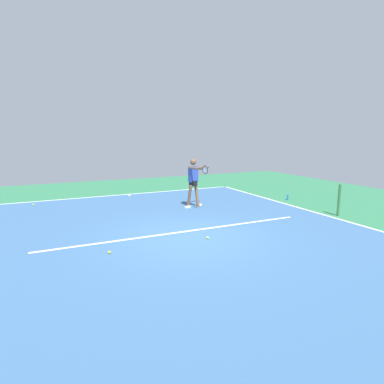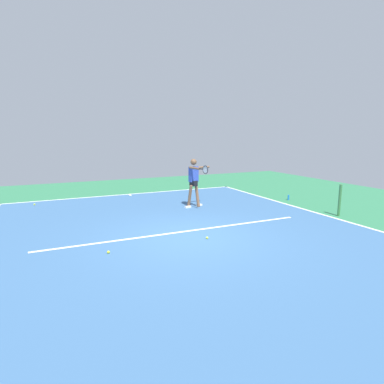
{
  "view_description": "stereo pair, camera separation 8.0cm",
  "coord_description": "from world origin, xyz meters",
  "px_view_note": "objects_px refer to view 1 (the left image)",
  "views": [
    {
      "loc": [
        3.42,
        7.45,
        2.71
      ],
      "look_at": [
        -0.8,
        -1.62,
        0.9
      ],
      "focal_mm": 30.02,
      "sensor_mm": 36.0,
      "label": 1
    },
    {
      "loc": [
        3.34,
        7.49,
        2.71
      ],
      "look_at": [
        -0.8,
        -1.62,
        0.9
      ],
      "focal_mm": 30.02,
      "sensor_mm": 36.0,
      "label": 2
    }
  ],
  "objects_px": {
    "tennis_ball_centre_court": "(109,252)",
    "water_bottle": "(288,197)",
    "net_post": "(339,200)",
    "tennis_player": "(194,179)",
    "tennis_ball_near_player": "(33,205)",
    "tennis_ball_far_corner": "(208,238)"
  },
  "relations": [
    {
      "from": "tennis_ball_centre_court",
      "to": "water_bottle",
      "type": "relative_size",
      "value": 0.3
    },
    {
      "from": "tennis_ball_centre_court",
      "to": "water_bottle",
      "type": "xyz_separation_m",
      "value": [
        -7.93,
        -3.07,
        0.08
      ]
    },
    {
      "from": "net_post",
      "to": "tennis_player",
      "type": "bearing_deg",
      "value": -39.8
    },
    {
      "from": "tennis_player",
      "to": "tennis_ball_near_player",
      "type": "bearing_deg",
      "value": -38.9
    },
    {
      "from": "tennis_ball_centre_court",
      "to": "net_post",
      "type": "bearing_deg",
      "value": -177.76
    },
    {
      "from": "tennis_ball_near_player",
      "to": "tennis_ball_far_corner",
      "type": "relative_size",
      "value": 1.0
    },
    {
      "from": "tennis_ball_near_player",
      "to": "tennis_ball_far_corner",
      "type": "xyz_separation_m",
      "value": [
        -4.23,
        6.39,
        0.0
      ]
    },
    {
      "from": "tennis_player",
      "to": "tennis_ball_centre_court",
      "type": "xyz_separation_m",
      "value": [
        3.81,
        3.52,
        -1.02
      ]
    },
    {
      "from": "tennis_player",
      "to": "water_bottle",
      "type": "bearing_deg",
      "value": 162.26
    },
    {
      "from": "net_post",
      "to": "tennis_ball_centre_court",
      "type": "height_order",
      "value": "net_post"
    },
    {
      "from": "tennis_ball_far_corner",
      "to": "net_post",
      "type": "bearing_deg",
      "value": -176.39
    },
    {
      "from": "net_post",
      "to": "tennis_ball_far_corner",
      "type": "xyz_separation_m",
      "value": [
        5.13,
        0.32,
        -0.5
      ]
    },
    {
      "from": "tennis_ball_far_corner",
      "to": "water_bottle",
      "type": "height_order",
      "value": "water_bottle"
    },
    {
      "from": "water_bottle",
      "to": "tennis_ball_near_player",
      "type": "bearing_deg",
      "value": -18.93
    },
    {
      "from": "net_post",
      "to": "water_bottle",
      "type": "xyz_separation_m",
      "value": [
        -0.26,
        -2.77,
        -0.43
      ]
    },
    {
      "from": "tennis_ball_far_corner",
      "to": "water_bottle",
      "type": "bearing_deg",
      "value": -150.19
    },
    {
      "from": "tennis_player",
      "to": "water_bottle",
      "type": "xyz_separation_m",
      "value": [
        -4.12,
        0.45,
        -0.95
      ]
    },
    {
      "from": "tennis_player",
      "to": "tennis_ball_near_player",
      "type": "height_order",
      "value": "tennis_player"
    },
    {
      "from": "tennis_ball_near_player",
      "to": "water_bottle",
      "type": "height_order",
      "value": "water_bottle"
    },
    {
      "from": "tennis_player",
      "to": "tennis_ball_centre_court",
      "type": "relative_size",
      "value": 27.64
    },
    {
      "from": "net_post",
      "to": "water_bottle",
      "type": "bearing_deg",
      "value": -95.41
    },
    {
      "from": "tennis_ball_near_player",
      "to": "water_bottle",
      "type": "xyz_separation_m",
      "value": [
        -9.62,
        3.3,
        0.08
      ]
    }
  ]
}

